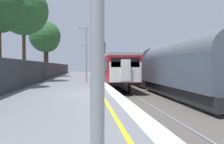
% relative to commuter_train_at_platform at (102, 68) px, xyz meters
% --- Properties ---
extents(ground, '(17.40, 110.00, 1.21)m').
position_rel_commuter_train_at_platform_xyz_m(ground, '(0.54, -36.55, -1.88)').
color(ground, slate).
extents(commuter_train_at_platform, '(2.83, 60.59, 3.81)m').
position_rel_commuter_train_at_platform_xyz_m(commuter_train_at_platform, '(0.00, 0.00, 0.00)').
color(commuter_train_at_platform, maroon).
rests_on(commuter_train_at_platform, ground).
extents(freight_train_adjacent_track, '(2.60, 61.66, 4.40)m').
position_rel_commuter_train_at_platform_xyz_m(freight_train_adjacent_track, '(4.00, -8.73, 0.14)').
color(freight_train_adjacent_track, '#232326').
rests_on(freight_train_adjacent_track, ground).
extents(signal_gantry, '(1.10, 0.24, 4.68)m').
position_rel_commuter_train_at_platform_xyz_m(signal_gantry, '(-1.46, -18.66, 1.67)').
color(signal_gantry, '#47474C').
rests_on(signal_gantry, ground).
extents(speed_limit_sign, '(0.59, 0.08, 2.65)m').
position_rel_commuter_train_at_platform_xyz_m(speed_limit_sign, '(-1.85, -20.88, 0.43)').
color(speed_limit_sign, '#59595B').
rests_on(speed_limit_sign, ground).
extents(platform_lamp_mid, '(2.00, 0.20, 5.02)m').
position_rel_commuter_train_at_platform_xyz_m(platform_lamp_mid, '(-3.20, -27.68, 1.73)').
color(platform_lamp_mid, '#93999E').
rests_on(platform_lamp_mid, ground).
extents(platform_lamp_far, '(2.00, 0.20, 5.28)m').
position_rel_commuter_train_at_platform_xyz_m(platform_lamp_far, '(-3.20, -7.08, 1.87)').
color(platform_lamp_far, '#93999E').
rests_on(platform_lamp_far, ground).
extents(platform_back_fence, '(0.07, 99.00, 1.95)m').
position_rel_commuter_train_at_platform_xyz_m(platform_back_fence, '(-7.55, -36.55, -0.25)').
color(platform_back_fence, '#282B2D').
rests_on(platform_back_fence, ground).
extents(background_tree_left, '(4.53, 4.53, 8.12)m').
position_rel_commuter_train_at_platform_xyz_m(background_tree_left, '(-9.19, -12.78, 4.45)').
color(background_tree_left, '#473323').
rests_on(background_tree_left, ground).
extents(background_tree_centre, '(4.77, 4.77, 9.31)m').
position_rel_commuter_train_at_platform_xyz_m(background_tree_centre, '(-9.27, -25.13, 5.53)').
color(background_tree_centre, '#473323').
rests_on(background_tree_centre, ground).
extents(background_tree_back, '(4.03, 4.03, 7.90)m').
position_rel_commuter_train_at_platform_xyz_m(background_tree_back, '(-9.59, -7.82, 4.45)').
color(background_tree_back, '#473323').
rests_on(background_tree_back, ground).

